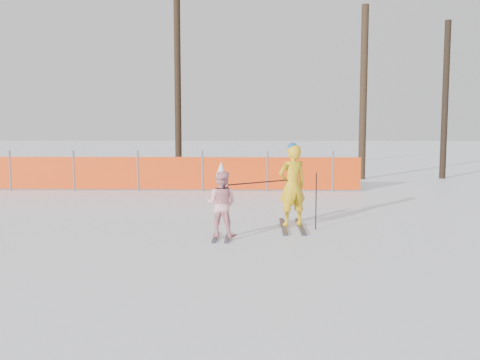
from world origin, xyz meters
The scene contains 6 objects.
ground centered at (0.00, 0.00, 0.00)m, with size 120.00×120.00×0.00m, color white.
adult centered at (1.02, 1.06, 0.83)m, with size 0.69×1.69×1.68m.
child centered at (-0.32, -0.02, 0.63)m, with size 0.68×0.89×1.38m.
ski_poles centered at (0.83, 0.67, 0.78)m, with size 1.71×0.94×1.11m.
safety_fence centered at (-4.96, 6.88, 0.56)m, with size 16.88×0.06×1.25m.
tree_trunks centered at (2.73, 10.81, 3.22)m, with size 10.29×0.63×6.87m.
Camera 1 is at (0.30, -9.45, 2.02)m, focal length 40.00 mm.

